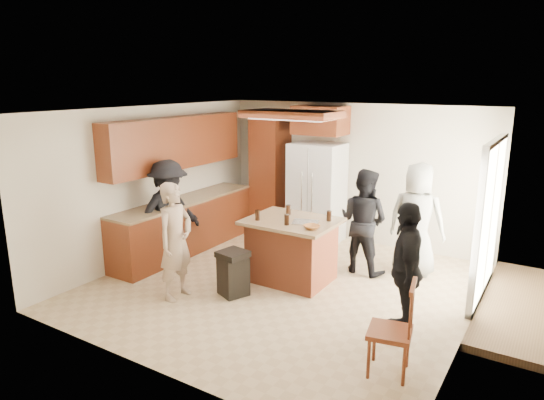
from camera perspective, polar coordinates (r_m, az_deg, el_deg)
The scene contains 12 objects.
person_front_left at distance 6.61m, azimuth -11.28°, elevation -4.77°, with size 0.58×0.43×1.60m, color tan.
person_behind_left at distance 7.49m, azimuth 10.70°, elevation -2.46°, with size 0.78×0.48×1.61m, color black.
person_behind_right at distance 7.58m, azimuth 16.65°, elevation -2.19°, with size 0.84×0.55×1.72m, color gray.
person_side_right at distance 5.77m, azimuth 15.45°, elevation -7.88°, with size 0.93×0.48×1.59m, color black.
person_counter at distance 7.77m, azimuth -12.05°, elevation -1.59°, with size 1.10×0.51×1.70m, color black.
left_cabinetry at distance 8.38m, azimuth -10.53°, elevation 0.35°, with size 0.64×3.00×2.30m.
back_wall_units at distance 9.19m, azimuth 1.19°, elevation 4.46°, with size 1.80×0.60×2.45m.
refrigerator at distance 8.84m, azimuth 5.28°, elevation 0.87°, with size 0.90×0.76×1.80m.
kitchen_island at distance 7.14m, azimuth 2.32°, elevation -5.84°, with size 1.28×1.03×0.93m.
island_items at distance 6.80m, azimuth 3.47°, elevation -2.47°, with size 1.03×0.65×0.15m.
trash_bin at distance 6.74m, azimuth -4.59°, elevation -8.53°, with size 0.45×0.45×0.63m.
spindle_chair at distance 5.13m, azimuth 13.93°, elevation -14.86°, with size 0.49×0.49×0.99m.
Camera 1 is at (3.28, -5.60, 2.88)m, focal length 32.00 mm.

